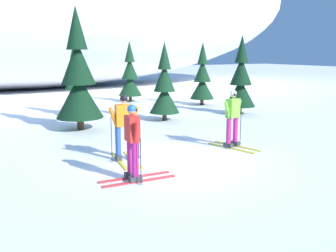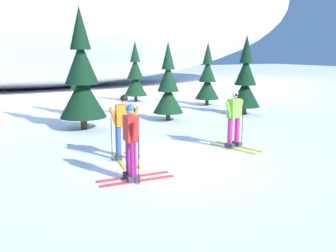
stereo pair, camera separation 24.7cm
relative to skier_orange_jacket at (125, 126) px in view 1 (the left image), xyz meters
The scene contains 10 objects.
ground_plane 1.81m from the skier_orange_jacket, 37.76° to the right, with size 120.00×120.00×0.00m, color white.
skier_orange_jacket is the anchor object (origin of this frame).
skier_red_jacket 1.66m from the skier_orange_jacket, 106.26° to the right, with size 1.76×0.78×1.74m.
skier_lime_jacket 3.40m from the skier_orange_jacket, ahead, with size 0.85×1.76×1.75m.
pine_tree_left 4.63m from the skier_orange_jacket, 88.83° to the left, with size 1.74×1.74×4.50m.
pine_tree_center_left 7.73m from the skier_orange_jacket, 84.09° to the left, with size 1.24×1.24×3.20m.
pine_tree_center 6.00m from the skier_orange_jacket, 51.17° to the left, with size 1.27×1.27×3.29m.
pine_tree_center_right 12.02m from the skier_orange_jacket, 65.89° to the left, with size 1.35×1.35×3.49m.
pine_tree_right 8.81m from the skier_orange_jacket, 29.98° to the left, with size 1.40×1.40×3.63m.
pine_tree_far_right 11.00m from the skier_orange_jacket, 44.95° to the left, with size 1.30×1.30×3.38m.
Camera 1 is at (-4.90, -8.04, 2.87)m, focal length 39.68 mm.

